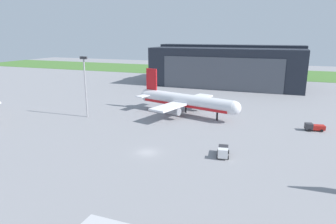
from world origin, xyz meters
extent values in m
plane|color=gray|center=(0.00, 0.00, 0.00)|extent=(440.00, 440.00, 0.00)
cube|color=#467432|center=(0.00, 153.23, 0.04)|extent=(440.00, 56.00, 0.08)
cube|color=#232833|center=(-0.99, 102.07, 9.38)|extent=(72.36, 41.74, 18.75)
cube|color=#4C515B|center=(-0.99, 81.05, 7.50)|extent=(54.99, 0.30, 15.00)
cube|color=#232833|center=(-0.99, 102.07, 19.35)|extent=(72.36, 10.02, 1.20)
cylinder|color=silver|center=(-2.22, 33.80, 4.57)|extent=(33.14, 12.72, 4.23)
sphere|color=silver|center=(13.80, 29.49, 4.57)|extent=(4.07, 4.07, 4.07)
sphere|color=silver|center=(-18.24, 38.12, 4.57)|extent=(3.30, 3.30, 3.30)
cube|color=red|center=(-2.22, 33.80, 3.41)|extent=(30.59, 12.07, 0.74)
cube|color=red|center=(-15.68, 37.43, 10.29)|extent=(4.27, 1.51, 7.20)
cube|color=silver|center=(-17.14, 34.55, 5.00)|extent=(4.43, 6.50, 0.28)
cube|color=silver|center=(-15.49, 40.66, 5.00)|extent=(4.43, 6.50, 0.28)
cube|color=silver|center=(-4.90, 26.39, 4.04)|extent=(8.61, 14.30, 0.56)
cube|color=silver|center=(-0.82, 41.56, 4.04)|extent=(8.61, 14.30, 0.56)
cylinder|color=gray|center=(-3.85, 27.22, 2.58)|extent=(4.49, 3.30, 2.33)
cylinder|color=gray|center=(-0.32, 40.32, 2.58)|extent=(4.49, 3.30, 2.33)
cylinder|color=black|center=(8.67, 30.87, 1.23)|extent=(0.56, 0.56, 2.46)
cylinder|color=black|center=(-4.08, 32.00, 1.23)|extent=(0.56, 0.56, 2.46)
cylinder|color=black|center=(-2.92, 36.30, 1.23)|extent=(0.56, 0.56, 2.46)
cube|color=#2D2D33|center=(33.74, 29.96, 1.17)|extent=(2.19, 2.29, 1.62)
cube|color=#AD1E19|center=(36.15, 30.50, 0.97)|extent=(3.47, 2.58, 1.20)
cylinder|color=black|center=(33.59, 31.01, 0.37)|extent=(0.77, 0.41, 0.73)
cylinder|color=black|center=(34.05, 28.95, 0.37)|extent=(0.77, 0.41, 0.73)
cylinder|color=black|center=(36.48, 31.66, 0.37)|extent=(0.77, 0.41, 0.73)
cylinder|color=black|center=(36.94, 29.59, 0.37)|extent=(0.77, 0.41, 0.73)
cube|color=silver|center=(16.11, 2.32, 1.33)|extent=(2.28, 1.94, 1.82)
cube|color=#28282D|center=(15.70, 4.81, 1.08)|extent=(2.57, 3.70, 1.31)
cylinder|color=black|center=(14.98, 2.33, 0.42)|extent=(0.39, 0.88, 0.85)
cylinder|color=black|center=(17.18, 2.69, 0.42)|extent=(0.39, 0.88, 0.85)
cylinder|color=black|center=(14.49, 5.32, 0.42)|extent=(0.39, 0.88, 0.85)
cylinder|color=black|center=(16.69, 5.68, 0.42)|extent=(0.39, 0.88, 0.85)
cylinder|color=#99999E|center=(-30.02, 20.07, 8.94)|extent=(0.44, 0.44, 17.88)
cube|color=#333338|center=(-30.02, 20.07, 18.28)|extent=(2.40, 0.50, 0.80)
camera|label=1|loc=(26.68, -56.13, 25.06)|focal=32.41mm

